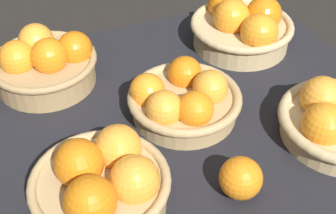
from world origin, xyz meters
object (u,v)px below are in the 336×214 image
(basket_far_left, at_px, (45,63))
(basket_far_right, at_px, (242,26))
(basket_near_left, at_px, (103,183))
(loose_orange_front_gap, at_px, (241,178))
(basket_center, at_px, (182,99))

(basket_far_left, distance_m, basket_far_right, 0.45)
(basket_far_right, bearing_deg, basket_far_left, 175.22)
(basket_near_left, xyz_separation_m, basket_far_right, (0.43, 0.32, 0.00))
(basket_far_left, xyz_separation_m, loose_orange_front_gap, (0.22, -0.42, -0.01))
(basket_near_left, height_order, basket_center, basket_near_left)
(basket_center, distance_m, loose_orange_front_gap, 0.21)
(basket_far_right, relative_size, loose_orange_front_gap, 3.34)
(basket_center, height_order, loose_orange_front_gap, basket_center)
(basket_far_right, bearing_deg, basket_near_left, -143.61)
(basket_near_left, bearing_deg, loose_orange_front_gap, -17.65)
(basket_near_left, distance_m, loose_orange_front_gap, 0.22)
(basket_far_left, relative_size, basket_far_right, 0.93)
(basket_near_left, bearing_deg, basket_center, 36.16)
(basket_center, xyz_separation_m, basket_far_right, (0.23, 0.17, 0.01))
(basket_far_left, height_order, loose_orange_front_gap, basket_far_left)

